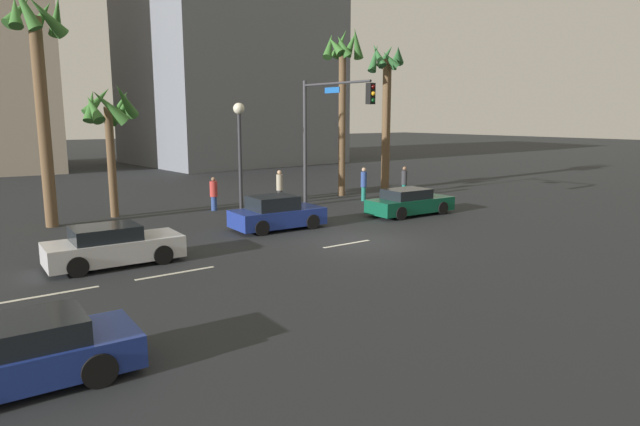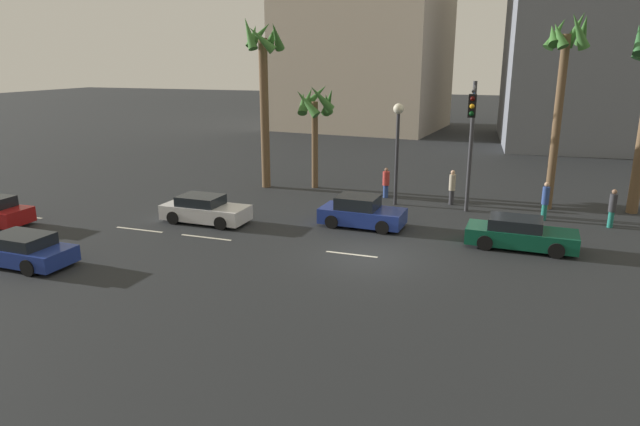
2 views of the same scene
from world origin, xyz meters
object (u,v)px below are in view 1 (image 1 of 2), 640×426
Objects in this scene: pedestrian_2 at (404,181)px; building_1 at (230,81)px; palm_tree_2 at (386,90)px; car_2 at (113,246)px; streetlamp at (240,135)px; pedestrian_3 at (280,186)px; traffic_signal at (326,122)px; car_4 at (276,214)px; car_3 at (7,358)px; palm_tree_3 at (109,115)px; car_1 at (409,203)px; palm_tree_0 at (343,72)px; pedestrian_0 at (364,183)px; palm_tree_1 at (39,63)px; pedestrian_1 at (214,193)px.

building_1 is at bearing 83.43° from pedestrian_2.
building_1 is (1.96, 26.17, 2.00)m from palm_tree_2.
car_2 is 10.81m from streetlamp.
pedestrian_3 is (2.89, 1.01, -2.87)m from streetlamp.
traffic_signal reaches higher than streetlamp.
building_1 reaches higher than car_4.
palm_tree_3 reaches higher than car_3.
palm_tree_0 reaches higher than car_1.
pedestrian_0 is 0.10× the size of building_1.
car_4 reaches higher than car_1.
car_1 is 20.12m from car_3.
pedestrian_3 reaches higher than car_4.
palm_tree_3 is (2.53, 8.93, 4.22)m from car_2.
palm_tree_1 is at bearing 154.76° from car_1.
car_2 is 13.36m from traffic_signal.
traffic_signal is at bearing 37.29° from car_3.
streetlamp is 3.15× the size of pedestrian_1.
streetlamp is at bearing -24.24° from palm_tree_3.
pedestrian_1 is 6.19m from palm_tree_3.
car_3 is 23.50m from pedestrian_0.
car_2 is 0.67× the size of palm_tree_3.
traffic_signal reaches higher than pedestrian_0.
streetlamp is at bearing -160.78° from pedestrian_3.
traffic_signal is (4.59, 2.70, 3.84)m from car_4.
palm_tree_1 reaches higher than streetlamp.
car_1 is at bearing -6.98° from car_4.
car_2 reaches higher than car_3.
car_1 is at bearing 4.02° from car_2.
pedestrian_3 is at bearing -9.92° from palm_tree_3.
car_1 is at bearing -33.59° from palm_tree_3.
palm_tree_1 reaches higher than palm_tree_3.
car_2 is 0.42× the size of palm_tree_0.
streetlamp is at bearing -166.78° from palm_tree_0.
pedestrian_2 is 7.83m from pedestrian_3.
palm_tree_3 is (2.97, 0.90, -2.14)m from palm_tree_1.
streetlamp is at bearing 175.35° from pedestrian_0.
streetlamp is at bearing 81.43° from car_4.
pedestrian_2 is 30.65m from building_1.
car_1 is 0.45× the size of palm_tree_0.
car_3 is 25.81m from pedestrian_2.
car_2 is 7.58m from car_4.
palm_tree_0 is at bearing 82.38° from pedestrian_0.
traffic_signal is at bearing -161.00° from pedestrian_0.
car_4 is 2.09× the size of pedestrian_0.
pedestrian_3 is at bearing -116.13° from building_1.
building_1 reaches higher than car_1.
palm_tree_3 is at bearing 68.77° from car_3.
palm_tree_0 is (-2.59, 2.77, 6.39)m from pedestrian_2.
car_3 is at bearing -111.23° from palm_tree_3.
pedestrian_0 is 6.82m from palm_tree_0.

